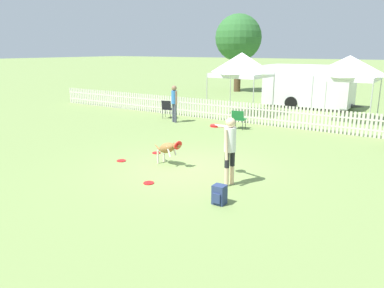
{
  "coord_description": "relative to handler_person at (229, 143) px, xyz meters",
  "views": [
    {
      "loc": [
        5.49,
        -8.18,
        3.22
      ],
      "look_at": [
        0.27,
        -0.23,
        0.79
      ],
      "focal_mm": 35.0,
      "sensor_mm": 36.0,
      "label": 1
    }
  ],
  "objects": [
    {
      "name": "ground_plane",
      "position": [
        -1.5,
        0.49,
        -1.04
      ],
      "size": [
        240.0,
        240.0,
        0.0
      ],
      "primitive_type": "plane",
      "color": "olive"
    },
    {
      "name": "handler_person",
      "position": [
        0.0,
        0.0,
        0.0
      ],
      "size": [
        0.93,
        0.83,
        1.66
      ],
      "rotation": [
        0.0,
        0.0,
        1.36
      ],
      "color": "beige",
      "rests_on": "ground_plane"
    },
    {
      "name": "leaping_dog",
      "position": [
        -2.18,
        0.46,
        -0.55
      ],
      "size": [
        1.14,
        0.46,
        0.79
      ],
      "rotation": [
        0.0,
        0.0,
        -1.78
      ],
      "color": "olive",
      "rests_on": "ground_plane"
    },
    {
      "name": "frisbee_near_handler",
      "position": [
        -3.56,
        0.01,
        -1.03
      ],
      "size": [
        0.26,
        0.26,
        0.02
      ],
      "color": "red",
      "rests_on": "ground_plane"
    },
    {
      "name": "frisbee_near_dog",
      "position": [
        -3.23,
        1.25,
        -1.03
      ],
      "size": [
        0.26,
        0.26,
        0.02
      ],
      "color": "red",
      "rests_on": "ground_plane"
    },
    {
      "name": "frisbee_midfield",
      "position": [
        -1.67,
        -1.01,
        -1.03
      ],
      "size": [
        0.26,
        0.26,
        0.02
      ],
      "color": "red",
      "rests_on": "ground_plane"
    },
    {
      "name": "backpack_on_grass",
      "position": [
        0.4,
        -1.16,
        -0.83
      ],
      "size": [
        0.27,
        0.27,
        0.42
      ],
      "color": "navy",
      "rests_on": "ground_plane"
    },
    {
      "name": "picket_fence",
      "position": [
        -1.5,
        7.36,
        -0.58
      ],
      "size": [
        26.74,
        0.04,
        0.92
      ],
      "color": "beige",
      "rests_on": "ground_plane"
    },
    {
      "name": "folding_chair_blue_left",
      "position": [
        -6.64,
        6.35,
        -0.52
      ],
      "size": [
        0.57,
        0.58,
        0.86
      ],
      "rotation": [
        0.0,
        0.0,
        3.43
      ],
      "color": "#333338",
      "rests_on": "ground_plane"
    },
    {
      "name": "folding_chair_green_right",
      "position": [
        -2.71,
        6.0,
        -0.58
      ],
      "size": [
        0.58,
        0.6,
        0.78
      ],
      "rotation": [
        0.0,
        0.0,
        3.3
      ],
      "color": "#333338",
      "rests_on": "ground_plane"
    },
    {
      "name": "canopy_tent_main",
      "position": [
        -4.31,
        9.43,
        1.41
      ],
      "size": [
        2.53,
        2.53,
        3.05
      ],
      "color": "#B2B2B2",
      "rests_on": "ground_plane"
    },
    {
      "name": "canopy_tent_secondary",
      "position": [
        0.55,
        10.24,
        1.35
      ],
      "size": [
        2.46,
        2.46,
        2.94
      ],
      "color": "#B2B2B2",
      "rests_on": "ground_plane"
    },
    {
      "name": "spectator_standing",
      "position": [
        -5.79,
        5.77,
        -0.04
      ],
      "size": [
        0.39,
        0.27,
        1.65
      ],
      "rotation": [
        0.0,
        0.0,
        2.76
      ],
      "color": "#474C5B",
      "rests_on": "ground_plane"
    },
    {
      "name": "equipment_trailer",
      "position": [
        -2.13,
        13.57,
        0.19
      ],
      "size": [
        5.46,
        2.5,
        2.34
      ],
      "rotation": [
        0.0,
        0.0,
        0.01
      ],
      "color": "white",
      "rests_on": "ground_plane"
    },
    {
      "name": "tree_right_grove",
      "position": [
        -9.14,
        18.68,
        2.95
      ],
      "size": [
        3.49,
        3.49,
        5.78
      ],
      "color": "#4C3823",
      "rests_on": "ground_plane"
    }
  ]
}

